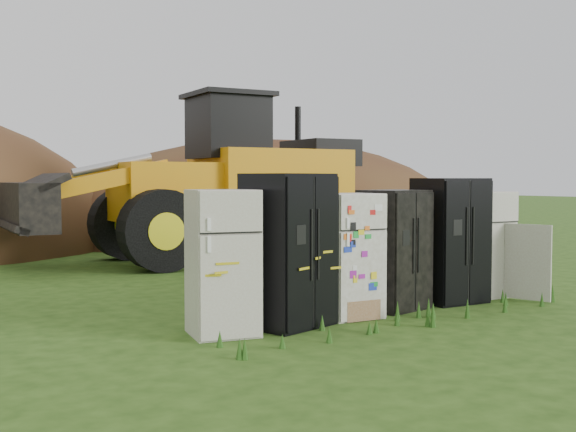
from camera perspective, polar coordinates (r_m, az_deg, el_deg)
name	(u,v)px	position (r m, az deg, el deg)	size (l,w,h in m)	color
ground	(378,312)	(10.31, 7.14, -7.52)	(120.00, 120.00, 0.00)	#264612
fridge_leftmost	(223,262)	(8.69, -5.19, -3.67)	(0.77, 0.74, 1.74)	silver
fridge_black_side	(288,250)	(9.14, 0.01, -2.71)	(1.01, 0.80, 1.94)	black
fridge_sticker	(349,255)	(9.78, 4.82, -3.12)	(0.75, 0.69, 1.68)	silver
fridge_dark_mid	(394,250)	(10.45, 8.35, -2.65)	(0.88, 0.71, 1.71)	black
fridge_black_right	(450,240)	(11.20, 12.66, -1.88)	(0.94, 0.78, 1.88)	black
fridge_open_door	(483,244)	(11.89, 15.18, -2.14)	(0.76, 0.70, 1.67)	silver
wheel_loader	(189,177)	(16.22, -7.86, 3.08)	(7.89, 3.20, 3.82)	orange
dirt_mound_right	(269,234)	(24.19, -1.50, -1.46)	(15.12, 11.09, 6.35)	#432115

